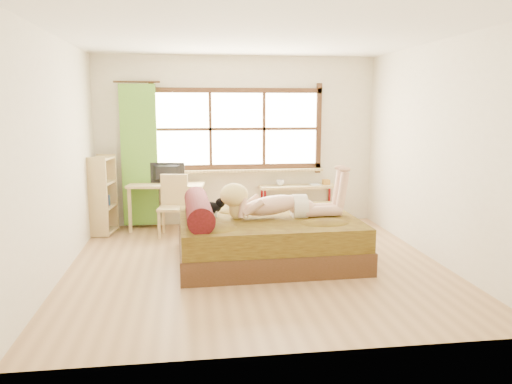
{
  "coord_description": "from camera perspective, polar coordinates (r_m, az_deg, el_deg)",
  "views": [
    {
      "loc": [
        -0.79,
        -5.82,
        1.92
      ],
      "look_at": [
        0.03,
        0.2,
        0.87
      ],
      "focal_mm": 35.0,
      "sensor_mm": 36.0,
      "label": 1
    }
  ],
  "objects": [
    {
      "name": "floor",
      "position": [
        6.17,
        0.01,
        -8.27
      ],
      "size": [
        4.5,
        4.5,
        0.0
      ],
      "primitive_type": "plane",
      "color": "#9E754C",
      "rests_on": "ground"
    },
    {
      "name": "ceiling",
      "position": [
        5.92,
        0.01,
        17.41
      ],
      "size": [
        4.5,
        4.5,
        0.0
      ],
      "primitive_type": "plane",
      "rotation": [
        3.14,
        0.0,
        0.0
      ],
      "color": "white",
      "rests_on": "wall_back"
    },
    {
      "name": "wall_back",
      "position": [
        8.12,
        -2.15,
        5.81
      ],
      "size": [
        4.5,
        0.0,
        4.5
      ],
      "primitive_type": "plane",
      "rotation": [
        1.57,
        0.0,
        0.0
      ],
      "color": "silver",
      "rests_on": "floor"
    },
    {
      "name": "wall_front",
      "position": [
        3.7,
        4.73,
        0.95
      ],
      "size": [
        4.5,
        0.0,
        4.5
      ],
      "primitive_type": "plane",
      "rotation": [
        -1.57,
        0.0,
        0.0
      ],
      "color": "silver",
      "rests_on": "floor"
    },
    {
      "name": "wall_left",
      "position": [
        6.02,
        -21.77,
        3.71
      ],
      "size": [
        0.0,
        4.5,
        4.5
      ],
      "primitive_type": "plane",
      "rotation": [
        1.57,
        0.0,
        1.57
      ],
      "color": "silver",
      "rests_on": "floor"
    },
    {
      "name": "wall_right",
      "position": [
        6.59,
        19.84,
        4.3
      ],
      "size": [
        0.0,
        4.5,
        4.5
      ],
      "primitive_type": "plane",
      "rotation": [
        1.57,
        0.0,
        -1.57
      ],
      "color": "silver",
      "rests_on": "floor"
    },
    {
      "name": "window",
      "position": [
        8.08,
        -2.14,
        6.92
      ],
      "size": [
        2.8,
        0.16,
        1.46
      ],
      "color": "#FFEDBF",
      "rests_on": "wall_back"
    },
    {
      "name": "curtain",
      "position": [
        8.02,
        -13.18,
        4.07
      ],
      "size": [
        0.55,
        0.1,
        2.2
      ],
      "primitive_type": "cube",
      "color": "#559228",
      "rests_on": "wall_back"
    },
    {
      "name": "bed",
      "position": [
        6.29,
        0.82,
        -5.09
      ],
      "size": [
        2.24,
        1.81,
        0.84
      ],
      "rotation": [
        0.0,
        0.0,
        0.02
      ],
      "color": "#35220F",
      "rests_on": "floor"
    },
    {
      "name": "woman",
      "position": [
        6.15,
        2.79,
        0.11
      ],
      "size": [
        1.55,
        0.48,
        0.66
      ],
      "primitive_type": null,
      "rotation": [
        0.0,
        0.0,
        0.02
      ],
      "color": "#D7A58A",
      "rests_on": "bed"
    },
    {
      "name": "kitten",
      "position": [
        6.24,
        -5.36,
        -1.63
      ],
      "size": [
        0.33,
        0.14,
        0.26
      ],
      "primitive_type": null,
      "rotation": [
        0.0,
        0.0,
        0.02
      ],
      "color": "black",
      "rests_on": "bed"
    },
    {
      "name": "desk",
      "position": [
        7.88,
        -10.18,
        0.24
      ],
      "size": [
        1.22,
        0.69,
        0.72
      ],
      "rotation": [
        0.0,
        0.0,
        -0.15
      ],
      "color": "tan",
      "rests_on": "floor"
    },
    {
      "name": "monitor",
      "position": [
        7.89,
        -10.22,
        2.13
      ],
      "size": [
        0.56,
        0.15,
        0.32
      ],
      "primitive_type": "imported",
      "rotation": [
        0.0,
        0.0,
        3.0
      ],
      "color": "black",
      "rests_on": "desk"
    },
    {
      "name": "chair",
      "position": [
        7.53,
        -9.41,
        -1.12
      ],
      "size": [
        0.46,
        0.46,
        0.91
      ],
      "rotation": [
        0.0,
        0.0,
        -0.15
      ],
      "color": "tan",
      "rests_on": "floor"
    },
    {
      "name": "pipe_shelf",
      "position": [
        8.22,
        4.92,
        -0.4
      ],
      "size": [
        1.28,
        0.38,
        0.72
      ],
      "rotation": [
        0.0,
        0.0,
        0.05
      ],
      "color": "tan",
      "rests_on": "floor"
    },
    {
      "name": "cup",
      "position": [
        8.12,
        2.79,
        1.06
      ],
      "size": [
        0.13,
        0.13,
        0.1
      ],
      "primitive_type": "imported",
      "rotation": [
        0.0,
        0.0,
        0.05
      ],
      "color": "gray",
      "rests_on": "pipe_shelf"
    },
    {
      "name": "book",
      "position": [
        8.23,
        6.21,
        0.85
      ],
      "size": [
        0.17,
        0.23,
        0.02
      ],
      "primitive_type": "imported",
      "rotation": [
        0.0,
        0.0,
        0.05
      ],
      "color": "gray",
      "rests_on": "pipe_shelf"
    },
    {
      "name": "bookshelf",
      "position": [
        7.82,
        -17.11,
        -0.31
      ],
      "size": [
        0.37,
        0.55,
        1.18
      ],
      "rotation": [
        0.0,
        0.0,
        -0.16
      ],
      "color": "tan",
      "rests_on": "floor"
    }
  ]
}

